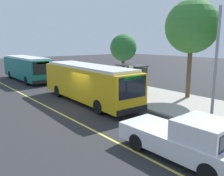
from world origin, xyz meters
TOP-DOWN VIEW (x-y plane):
  - ground_plane at (0.00, 0.00)m, footprint 120.00×120.00m
  - sidewalk_curb at (0.00, 6.00)m, footprint 44.00×6.40m
  - lane_stripe_center at (0.00, -2.20)m, footprint 36.00×0.14m
  - transit_bus_main at (-1.04, 1.01)m, footprint 10.74×2.90m
  - transit_bus_second at (-14.74, 0.89)m, footprint 10.39×2.61m
  - pickup_truck at (9.41, -1.08)m, footprint 5.46×2.17m
  - bus_shelter at (-1.57, 6.23)m, footprint 2.90×1.60m
  - waiting_bench at (-1.20, 6.18)m, footprint 1.60×0.48m
  - route_sign_post at (1.32, 3.45)m, footprint 0.44×0.08m
  - pedestrian_commuter at (-3.11, 3.68)m, footprint 0.24×0.40m
  - street_tree_near_shelter at (3.32, 8.10)m, footprint 4.25×4.25m
  - street_tree_upstreet at (-5.18, 8.33)m, footprint 2.91×2.91m
  - utility_pole at (8.06, 3.33)m, footprint 0.16×0.16m

SIDE VIEW (x-z plane):
  - ground_plane at x=0.00m, z-range 0.00..0.00m
  - lane_stripe_center at x=0.00m, z-range 0.00..0.01m
  - sidewalk_curb at x=0.00m, z-range 0.00..0.15m
  - waiting_bench at x=-1.20m, z-range 0.16..1.11m
  - pickup_truck at x=9.41m, z-range -0.07..1.78m
  - pedestrian_commuter at x=-3.11m, z-range 0.27..1.96m
  - transit_bus_second at x=-14.74m, z-range 0.14..3.09m
  - transit_bus_main at x=-1.04m, z-range 0.14..3.09m
  - bus_shelter at x=-1.57m, z-range 0.68..3.16m
  - route_sign_post at x=1.32m, z-range 0.56..3.36m
  - utility_pole at x=8.06m, z-range 0.15..6.55m
  - street_tree_upstreet at x=-5.18m, z-range 1.36..6.77m
  - street_tree_near_shelter at x=3.32m, z-range 1.95..9.84m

